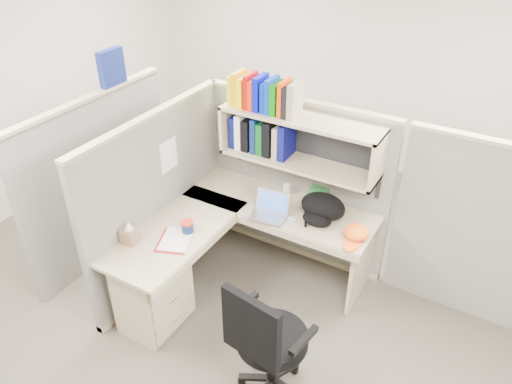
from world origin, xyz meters
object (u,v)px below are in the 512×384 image
Objects in this scene: laptop at (268,207)px; task_chair at (268,356)px; snack_canister at (188,227)px; desk at (188,270)px; backpack at (320,209)px.

task_chair reaches higher than laptop.
task_chair reaches higher than snack_canister.
laptop is 1.27m from task_chair.
snack_canister is (-0.48, -0.51, -0.06)m from laptop.
task_chair is at bearing -26.33° from snack_canister.
backpack reaches higher than desk.
task_chair reaches higher than backpack.
laptop is at bearing 47.00° from snack_canister.
desk is 0.86m from laptop.
snack_canister is (-0.88, -0.70, -0.06)m from backpack.
backpack is 3.79× the size of snack_canister.
desk is at bearing -142.29° from backpack.
snack_canister reaches higher than desk.
backpack reaches higher than snack_canister.
desk is at bearing 158.26° from task_chair.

